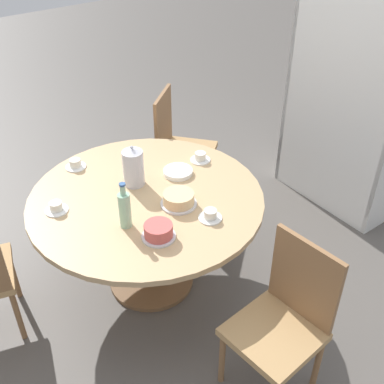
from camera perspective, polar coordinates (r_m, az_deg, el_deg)
The scene contains 14 objects.
ground_plane at distance 3.39m, azimuth -4.78°, elevation -10.38°, with size 14.00×14.00×0.00m, color #56514C.
dining_table at distance 3.00m, azimuth -5.33°, elevation -2.55°, with size 1.43×1.43×0.72m.
chair_b at distance 2.58m, azimuth 10.78°, elevation -14.63°, with size 0.46×0.46×0.91m.
chair_c at distance 3.91m, azimuth -1.49°, elevation 5.54°, with size 0.59×0.59×0.91m.
bookshelf at distance 3.81m, azimuth 17.70°, elevation 10.36°, with size 0.98×0.28×1.92m.
coffee_pot at distance 2.97m, azimuth -6.96°, elevation 2.97°, with size 0.13×0.13×0.27m.
water_bottle at distance 2.64m, azimuth -7.98°, elevation -2.01°, with size 0.07×0.07×0.28m.
cake_main at distance 2.82m, azimuth -1.60°, elevation -0.87°, with size 0.21×0.21×0.08m.
cake_second at distance 2.59m, azimuth -3.99°, elevation -4.68°, with size 0.19×0.19×0.08m.
cup_a at distance 2.72m, azimuth 2.18°, elevation -2.76°, with size 0.14×0.14×0.06m.
cup_b at distance 3.26m, azimuth -13.65°, elevation 3.22°, with size 0.14×0.14×0.06m.
cup_c at distance 2.89m, azimuth -15.80°, elevation -1.78°, with size 0.14×0.14×0.06m.
cup_d at distance 3.24m, azimuth 0.99°, elevation 4.12°, with size 0.14×0.14×0.06m.
plate_stack at distance 3.10m, azimuth -1.67°, elevation 2.40°, with size 0.19×0.19×0.03m.
Camera 1 is at (2.06, -1.17, 2.43)m, focal length 45.00 mm.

